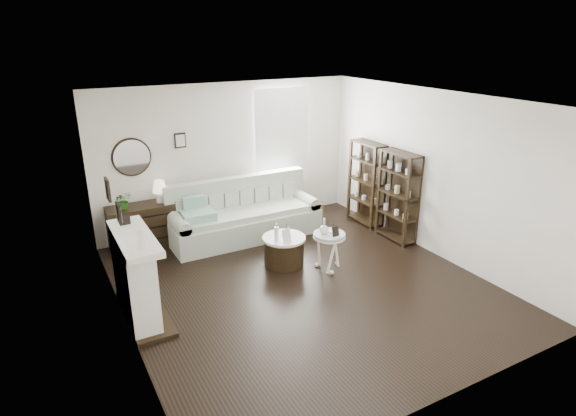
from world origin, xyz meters
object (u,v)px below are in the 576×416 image
dresser (143,226)px  drum_table (284,250)px  sofa (243,218)px  pedestal_table (329,236)px

dresser → drum_table: 2.53m
sofa → dresser: sofa is taller
drum_table → pedestal_table: pedestal_table is taller
drum_table → pedestal_table: 0.78m
pedestal_table → dresser: bearing=136.3°
sofa → drum_table: bearing=-85.9°
drum_table → pedestal_table: (0.54, -0.47, 0.31)m
sofa → pedestal_table: size_ratio=4.46×
sofa → dresser: (-1.70, 0.39, 0.04)m
sofa → dresser: bearing=167.2°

